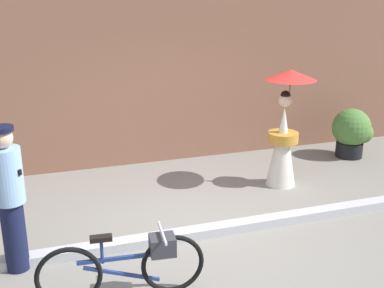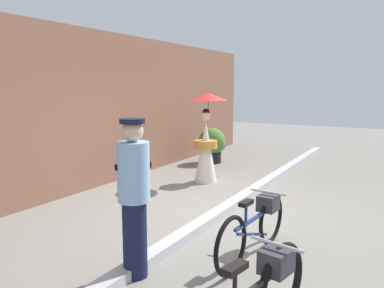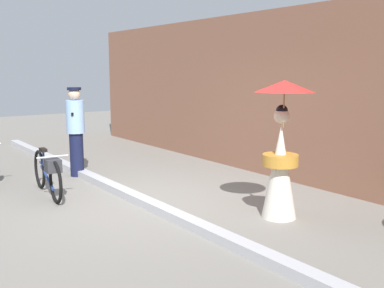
% 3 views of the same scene
% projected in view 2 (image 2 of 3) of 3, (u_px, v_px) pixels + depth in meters
% --- Properties ---
extents(ground_plane, '(30.00, 30.00, 0.00)m').
position_uv_depth(ground_plane, '(224.00, 213.00, 6.19)').
color(ground_plane, gray).
extents(building_wall, '(14.00, 0.40, 3.14)m').
position_uv_depth(building_wall, '(80.00, 110.00, 7.50)').
color(building_wall, brown).
rests_on(building_wall, ground_plane).
extents(sidewalk_curb, '(14.00, 0.20, 0.12)m').
position_uv_depth(sidewalk_curb, '(224.00, 210.00, 6.18)').
color(sidewalk_curb, '#B2B2B7').
rests_on(sidewalk_curb, ground_plane).
extents(bicycle_near_officer, '(1.72, 0.48, 0.75)m').
position_uv_depth(bicycle_near_officer, '(256.00, 224.00, 4.59)').
color(bicycle_near_officer, black).
rests_on(bicycle_near_officer, ground_plane).
extents(person_officer, '(0.34, 0.34, 1.70)m').
position_uv_depth(person_officer, '(134.00, 194.00, 4.01)').
color(person_officer, '#141938').
rests_on(person_officer, ground_plane).
extents(person_with_parasol, '(0.80, 0.80, 1.90)m').
position_uv_depth(person_with_parasol, '(206.00, 138.00, 8.13)').
color(person_with_parasol, silver).
rests_on(person_with_parasol, ground_plane).
extents(potted_plant_by_door, '(0.74, 0.72, 0.94)m').
position_uv_depth(potted_plant_by_door, '(213.00, 144.00, 10.25)').
color(potted_plant_by_door, black).
rests_on(potted_plant_by_door, ground_plane).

